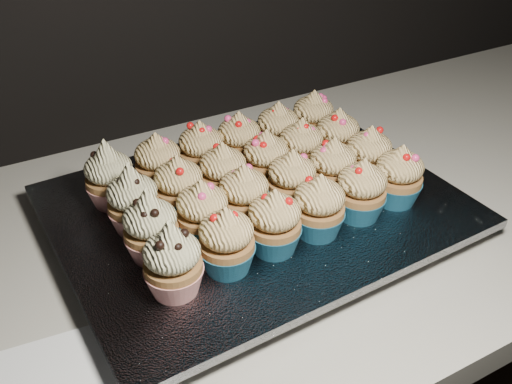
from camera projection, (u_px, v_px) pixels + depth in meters
cabinet at (345, 379)px, 1.12m from camera, size 2.40×0.60×0.86m
worktop at (371, 189)px, 0.86m from camera, size 2.44×0.64×0.04m
baking_tray at (256, 216)px, 0.76m from camera, size 0.48×0.37×0.02m
foil_lining at (256, 206)px, 0.75m from camera, size 0.52×0.41×0.01m
cupcake_0 at (173, 262)px, 0.59m from camera, size 0.06×0.06×0.10m
cupcake_1 at (227, 242)px, 0.62m from camera, size 0.06×0.06×0.08m
cupcake_2 at (274, 223)px, 0.64m from camera, size 0.06×0.06×0.08m
cupcake_3 at (319, 207)px, 0.67m from camera, size 0.06×0.06×0.08m
cupcake_4 at (361, 191)px, 0.70m from camera, size 0.06×0.06×0.08m
cupcake_5 at (398, 177)px, 0.72m from camera, size 0.06×0.06×0.08m
cupcake_6 at (151, 228)px, 0.63m from camera, size 0.06×0.06×0.10m
cupcake_7 at (203, 213)px, 0.66m from camera, size 0.06×0.06×0.08m
cupcake_8 at (244, 197)px, 0.69m from camera, size 0.06×0.06×0.08m
cupcake_9 at (292, 181)px, 0.71m from camera, size 0.06×0.06×0.08m
cupcake_10 at (332, 169)px, 0.74m from camera, size 0.06×0.06×0.08m
cupcake_11 at (368, 156)px, 0.76m from camera, size 0.06×0.06×0.08m
cupcake_12 at (133, 201)px, 0.67m from camera, size 0.06×0.06×0.10m
cupcake_13 at (179, 187)px, 0.70m from camera, size 0.06×0.06×0.08m
cupcake_14 at (223, 174)px, 0.73m from camera, size 0.06×0.06×0.08m
cupcake_15 at (266, 161)px, 0.76m from camera, size 0.06×0.06×0.08m
cupcake_16 at (301, 148)px, 0.78m from camera, size 0.06×0.06×0.08m
cupcake_17 at (337, 137)px, 0.81m from camera, size 0.06×0.06×0.08m
cupcake_18 at (110, 177)px, 0.72m from camera, size 0.06×0.06×0.10m
cupcake_19 at (158, 164)px, 0.75m from camera, size 0.06×0.06×0.08m
cupcake_20 at (201, 151)px, 0.78m from camera, size 0.06×0.06×0.08m
cupcake_21 at (239, 141)px, 0.80m from camera, size 0.06×0.06×0.08m
cupcake_22 at (278, 131)px, 0.82m from camera, size 0.06×0.06×0.08m
cupcake_23 at (313, 119)px, 0.86m from camera, size 0.06×0.06×0.08m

